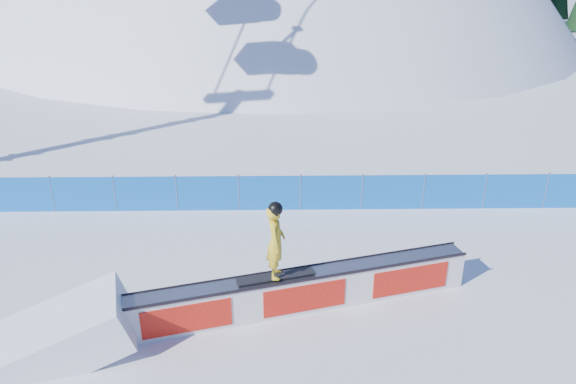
{
  "coord_description": "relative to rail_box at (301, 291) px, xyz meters",
  "views": [
    {
      "loc": [
        0.32,
        -12.05,
        8.04
      ],
      "look_at": [
        0.54,
        1.52,
        1.97
      ],
      "focal_mm": 35.0,
      "sensor_mm": 36.0,
      "label": 1
    }
  ],
  "objects": [
    {
      "name": "snow_ramp",
      "position": [
        -5.05,
        -1.41,
        -0.5
      ],
      "size": [
        3.19,
        2.46,
        1.76
      ],
      "primitive_type": null,
      "rotation": [
        0.0,
        -0.31,
        0.27
      ],
      "color": "white",
      "rests_on": "ground"
    },
    {
      "name": "snow_hill",
      "position": [
        -0.82,
        42.92,
        -18.5
      ],
      "size": [
        64.0,
        64.0,
        64.0
      ],
      "color": "white",
      "rests_on": "ground"
    },
    {
      "name": "snowboarder",
      "position": [
        -0.59,
        -0.17,
        1.44
      ],
      "size": [
        1.83,
        0.8,
        1.9
      ],
      "rotation": [
        0.0,
        0.0,
        1.54
      ],
      "color": "black",
      "rests_on": "rail_box"
    },
    {
      "name": "safety_fence",
      "position": [
        -0.82,
        5.42,
        0.11
      ],
      "size": [
        22.05,
        0.05,
        1.3
      ],
      "color": "blue",
      "rests_on": "ground"
    },
    {
      "name": "rail_box",
      "position": [
        0.0,
        0.0,
        0.0
      ],
      "size": [
        8.24,
        2.82,
        1.01
      ],
      "rotation": [
        0.0,
        0.0,
        0.27
      ],
      "color": "silver",
      "rests_on": "ground"
    },
    {
      "name": "ground",
      "position": [
        -0.82,
        0.92,
        -0.5
      ],
      "size": [
        160.0,
        160.0,
        0.0
      ],
      "primitive_type": "plane",
      "color": "white",
      "rests_on": "ground"
    }
  ]
}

